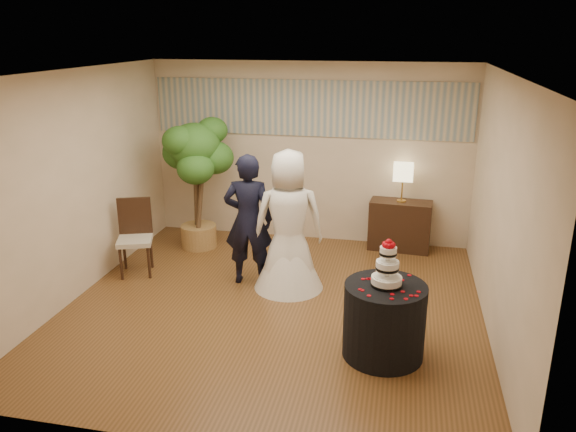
% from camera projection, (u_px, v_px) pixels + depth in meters
% --- Properties ---
extents(floor, '(5.00, 5.00, 0.00)m').
position_uv_depth(floor, '(273.00, 306.00, 6.90)').
color(floor, brown).
rests_on(floor, ground).
extents(ceiling, '(5.00, 5.00, 0.00)m').
position_uv_depth(ceiling, '(271.00, 72.00, 6.02)').
color(ceiling, white).
rests_on(ceiling, wall_back).
extents(wall_back, '(5.00, 0.06, 2.80)m').
position_uv_depth(wall_back, '(309.00, 153.00, 8.78)').
color(wall_back, beige).
rests_on(wall_back, ground).
extents(wall_front, '(5.00, 0.06, 2.80)m').
position_uv_depth(wall_front, '(194.00, 291.00, 4.14)').
color(wall_front, beige).
rests_on(wall_front, ground).
extents(wall_left, '(0.06, 5.00, 2.80)m').
position_uv_depth(wall_left, '(76.00, 186.00, 6.95)').
color(wall_left, beige).
rests_on(wall_left, ground).
extents(wall_right, '(0.06, 5.00, 2.80)m').
position_uv_depth(wall_right, '(501.00, 211.00, 5.97)').
color(wall_right, beige).
rests_on(wall_right, ground).
extents(mural_border, '(4.90, 0.02, 0.85)m').
position_uv_depth(mural_border, '(310.00, 108.00, 8.54)').
color(mural_border, '#9C9E92').
rests_on(mural_border, wall_back).
extents(groom, '(0.69, 0.50, 1.76)m').
position_uv_depth(groom, '(248.00, 220.00, 7.31)').
color(groom, black).
rests_on(groom, floor).
extents(bride, '(1.12, 1.12, 1.84)m').
position_uv_depth(bride, '(289.00, 221.00, 7.14)').
color(bride, white).
rests_on(bride, floor).
extents(cake_table, '(1.11, 1.11, 0.79)m').
position_uv_depth(cake_table, '(384.00, 321.00, 5.75)').
color(cake_table, black).
rests_on(cake_table, floor).
extents(wedding_cake, '(0.31, 0.31, 0.50)m').
position_uv_depth(wedding_cake, '(388.00, 263.00, 5.55)').
color(wedding_cake, white).
rests_on(wedding_cake, cake_table).
extents(console, '(0.95, 0.48, 0.77)m').
position_uv_depth(console, '(400.00, 225.00, 8.61)').
color(console, black).
rests_on(console, floor).
extents(table_lamp, '(0.29, 0.29, 0.58)m').
position_uv_depth(table_lamp, '(403.00, 183.00, 8.39)').
color(table_lamp, beige).
rests_on(table_lamp, console).
extents(ficus_tree, '(1.31, 1.31, 2.05)m').
position_uv_depth(ficus_tree, '(196.00, 183.00, 8.50)').
color(ficus_tree, '#2F611E').
rests_on(ficus_tree, floor).
extents(side_chair, '(0.62, 0.63, 1.04)m').
position_uv_depth(side_chair, '(135.00, 238.00, 7.68)').
color(side_chair, black).
rests_on(side_chair, floor).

